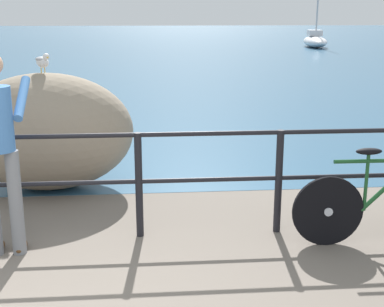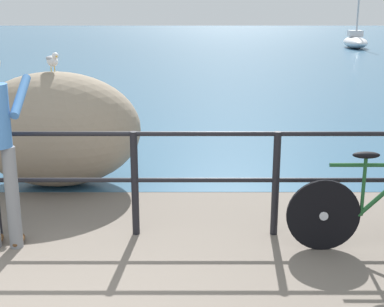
# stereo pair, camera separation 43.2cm
# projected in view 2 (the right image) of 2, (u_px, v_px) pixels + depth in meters

# --- Properties ---
(ground_plane) EXTENTS (120.00, 120.00, 0.10)m
(ground_plane) POSITION_uv_depth(u_px,v_px,m) (165.00, 65.00, 22.63)
(ground_plane) COLOR #6B6056
(sea_surface) EXTENTS (120.00, 90.00, 0.01)m
(sea_surface) POSITION_uv_depth(u_px,v_px,m) (180.00, 36.00, 49.80)
(sea_surface) COLOR #2D5675
(sea_surface) RESTS_ON ground_plane
(promenade_railing) EXTENTS (9.45, 0.07, 1.02)m
(promenade_railing) POSITION_uv_depth(u_px,v_px,m) (65.00, 171.00, 4.97)
(promenade_railing) COLOR black
(promenade_railing) RESTS_ON ground_plane
(breakwater_boulder_main) EXTENTS (2.07, 1.34, 1.41)m
(breakwater_boulder_main) POSITION_uv_depth(u_px,v_px,m) (57.00, 129.00, 6.45)
(breakwater_boulder_main) COLOR gray
(breakwater_boulder_main) RESTS_ON ground
(seagull) EXTENTS (0.24, 0.32, 0.23)m
(seagull) POSITION_uv_depth(u_px,v_px,m) (53.00, 60.00, 6.22)
(seagull) COLOR gold
(seagull) RESTS_ON breakwater_boulder_main
(sailboat) EXTENTS (1.90, 4.54, 4.90)m
(sailboat) POSITION_uv_depth(u_px,v_px,m) (356.00, 41.00, 32.50)
(sailboat) COLOR white
(sailboat) RESTS_ON sea_surface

